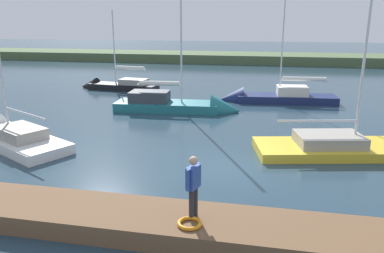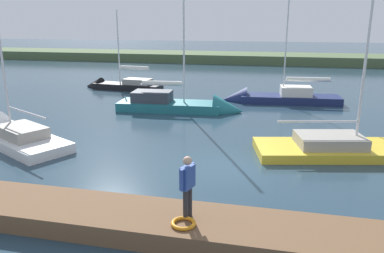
{
  "view_description": "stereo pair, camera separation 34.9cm",
  "coord_description": "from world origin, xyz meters",
  "px_view_note": "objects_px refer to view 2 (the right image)",
  "views": [
    {
      "loc": [
        -1.61,
        14.22,
        5.68
      ],
      "look_at": [
        1.67,
        -1.87,
        1.1
      ],
      "focal_mm": 35.37,
      "sensor_mm": 36.0,
      "label": 1
    },
    {
      "loc": [
        -1.95,
        14.14,
        5.68
      ],
      "look_at": [
        1.67,
        -1.87,
        1.1
      ],
      "focal_mm": 35.37,
      "sensor_mm": 36.0,
      "label": 2
    }
  ],
  "objects_px": {
    "life_ring_buoy": "(183,223)",
    "sailboat_mid_channel": "(273,100)",
    "sailboat_far_left": "(187,107)",
    "person_on_dock": "(188,183)",
    "sailboat_behind_pier": "(2,134)",
    "sailboat_inner_slip": "(119,87)"
  },
  "relations": [
    {
      "from": "life_ring_buoy",
      "to": "sailboat_mid_channel",
      "type": "xyz_separation_m",
      "value": [
        -1.94,
        -19.07,
        -0.43
      ]
    },
    {
      "from": "life_ring_buoy",
      "to": "sailboat_far_left",
      "type": "bearing_deg",
      "value": -76.88
    },
    {
      "from": "sailboat_mid_channel",
      "to": "person_on_dock",
      "type": "height_order",
      "value": "sailboat_mid_channel"
    },
    {
      "from": "sailboat_behind_pier",
      "to": "sailboat_inner_slip",
      "type": "xyz_separation_m",
      "value": [
        -0.14,
        -14.43,
        0.04
      ]
    },
    {
      "from": "sailboat_behind_pier",
      "to": "sailboat_mid_channel",
      "type": "xyz_separation_m",
      "value": [
        -13.26,
        -11.78,
        0.01
      ]
    },
    {
      "from": "sailboat_mid_channel",
      "to": "person_on_dock",
      "type": "bearing_deg",
      "value": 79.23
    },
    {
      "from": "sailboat_behind_pier",
      "to": "person_on_dock",
      "type": "xyz_separation_m",
      "value": [
        -11.34,
        6.88,
        1.41
      ]
    },
    {
      "from": "sailboat_behind_pier",
      "to": "sailboat_far_left",
      "type": "relative_size",
      "value": 0.98
    },
    {
      "from": "sailboat_behind_pier",
      "to": "life_ring_buoy",
      "type": "bearing_deg",
      "value": 175.2
    },
    {
      "from": "sailboat_far_left",
      "to": "person_on_dock",
      "type": "xyz_separation_m",
      "value": [
        -3.51,
        14.57,
        1.34
      ]
    },
    {
      "from": "sailboat_mid_channel",
      "to": "person_on_dock",
      "type": "relative_size",
      "value": 5.37
    },
    {
      "from": "sailboat_behind_pier",
      "to": "sailboat_inner_slip",
      "type": "distance_m",
      "value": 14.43
    },
    {
      "from": "sailboat_behind_pier",
      "to": "person_on_dock",
      "type": "relative_size",
      "value": 5.7
    },
    {
      "from": "sailboat_behind_pier",
      "to": "sailboat_inner_slip",
      "type": "height_order",
      "value": "sailboat_behind_pier"
    },
    {
      "from": "life_ring_buoy",
      "to": "person_on_dock",
      "type": "distance_m",
      "value": 1.05
    },
    {
      "from": "sailboat_mid_channel",
      "to": "sailboat_far_left",
      "type": "xyz_separation_m",
      "value": [
        5.43,
        4.09,
        0.06
      ]
    },
    {
      "from": "life_ring_buoy",
      "to": "sailboat_far_left",
      "type": "height_order",
      "value": "sailboat_far_left"
    },
    {
      "from": "sailboat_inner_slip",
      "to": "life_ring_buoy",
      "type": "bearing_deg",
      "value": 123.33
    },
    {
      "from": "sailboat_behind_pier",
      "to": "sailboat_mid_channel",
      "type": "relative_size",
      "value": 1.06
    },
    {
      "from": "life_ring_buoy",
      "to": "sailboat_behind_pier",
      "type": "xyz_separation_m",
      "value": [
        11.32,
        -7.29,
        -0.44
      ]
    },
    {
      "from": "sailboat_inner_slip",
      "to": "person_on_dock",
      "type": "xyz_separation_m",
      "value": [
        -11.2,
        21.32,
        1.37
      ]
    },
    {
      "from": "life_ring_buoy",
      "to": "person_on_dock",
      "type": "bearing_deg",
      "value": -92.05
    }
  ]
}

